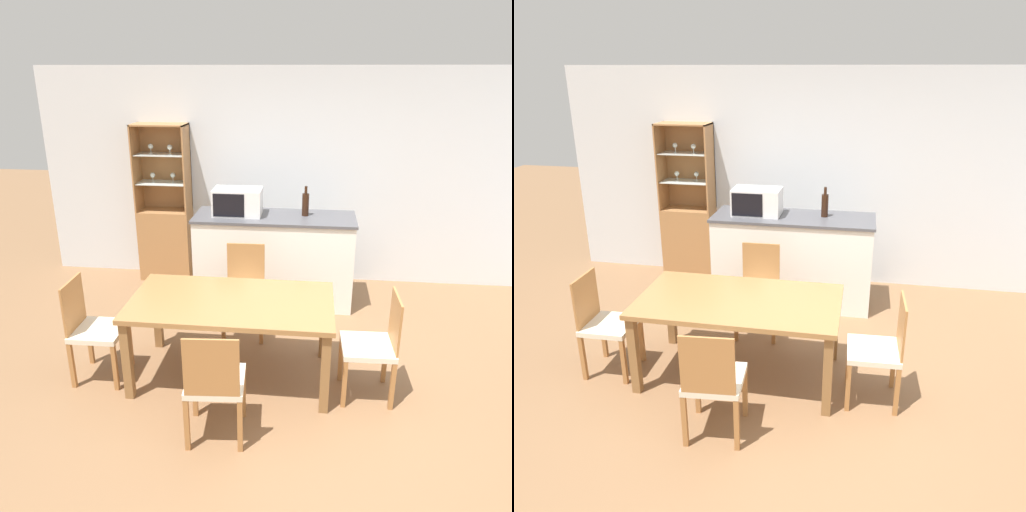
{
  "view_description": "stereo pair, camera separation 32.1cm",
  "coord_description": "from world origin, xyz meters",
  "views": [
    {
      "loc": [
        -0.07,
        -3.33,
        2.52
      ],
      "look_at": [
        -0.58,
        1.12,
        0.83
      ],
      "focal_mm": 35.0,
      "sensor_mm": 36.0,
      "label": 1
    },
    {
      "loc": [
        0.25,
        -3.28,
        2.52
      ],
      "look_at": [
        -0.58,
        1.12,
        0.83
      ],
      "focal_mm": 35.0,
      "sensor_mm": 36.0,
      "label": 2
    }
  ],
  "objects": [
    {
      "name": "ground_plane",
      "position": [
        0.0,
        0.0,
        0.0
      ],
      "size": [
        18.0,
        18.0,
        0.0
      ],
      "primitive_type": "plane",
      "color": "brown"
    },
    {
      "name": "wall_back",
      "position": [
        0.0,
        2.63,
        1.27
      ],
      "size": [
        6.8,
        0.06,
        2.55
      ],
      "color": "silver",
      "rests_on": "ground_plane"
    },
    {
      "name": "kitchen_counter",
      "position": [
        -0.47,
        1.9,
        0.5
      ],
      "size": [
        1.76,
        0.64,
        1.01
      ],
      "color": "white",
      "rests_on": "ground_plane"
    },
    {
      "name": "display_cabinet",
      "position": [
        -1.87,
        2.44,
        0.59
      ],
      "size": [
        0.63,
        0.34,
        1.91
      ],
      "color": "#A37042",
      "rests_on": "ground_plane"
    },
    {
      "name": "dining_table",
      "position": [
        -0.7,
        0.34,
        0.64
      ],
      "size": [
        1.68,
        0.92,
        0.73
      ],
      "color": "olive",
      "rests_on": "ground_plane"
    },
    {
      "name": "dining_chair_side_left_near",
      "position": [
        -1.86,
        0.2,
        0.46
      ],
      "size": [
        0.42,
        0.42,
        0.89
      ],
      "rotation": [
        0.0,
        0.0,
        -1.55
      ],
      "color": "beige",
      "rests_on": "ground_plane"
    },
    {
      "name": "dining_chair_head_far",
      "position": [
        -0.7,
        1.12,
        0.46
      ],
      "size": [
        0.42,
        0.42,
        0.89
      ],
      "rotation": [
        0.0,
        0.0,
        3.17
      ],
      "color": "beige",
      "rests_on": "ground_plane"
    },
    {
      "name": "dining_chair_head_near",
      "position": [
        -0.69,
        -0.44,
        0.46
      ],
      "size": [
        0.44,
        0.44,
        0.89
      ],
      "rotation": [
        0.0,
        0.0,
        0.08
      ],
      "color": "beige",
      "rests_on": "ground_plane"
    },
    {
      "name": "dining_chair_side_right_near",
      "position": [
        0.46,
        0.2,
        0.46
      ],
      "size": [
        0.42,
        0.42,
        0.89
      ],
      "rotation": [
        0.0,
        0.0,
        1.6
      ],
      "color": "beige",
      "rests_on": "ground_plane"
    },
    {
      "name": "microwave",
      "position": [
        -0.88,
        1.9,
        1.15
      ],
      "size": [
        0.52,
        0.34,
        0.29
      ],
      "color": "silver",
      "rests_on": "kitchen_counter"
    },
    {
      "name": "wine_bottle",
      "position": [
        -0.14,
        1.95,
        1.14
      ],
      "size": [
        0.07,
        0.07,
        0.33
      ],
      "color": "black",
      "rests_on": "kitchen_counter"
    }
  ]
}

